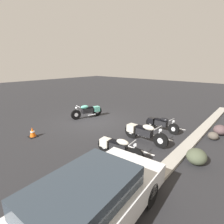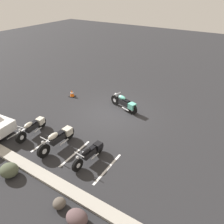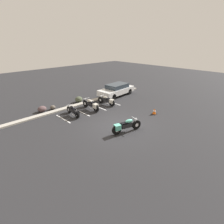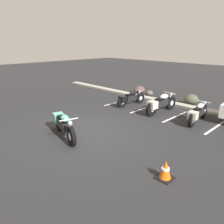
# 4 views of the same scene
# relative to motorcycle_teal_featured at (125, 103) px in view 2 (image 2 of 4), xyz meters

# --- Properties ---
(ground) EXTENTS (60.00, 60.00, 0.00)m
(ground) POSITION_rel_motorcycle_teal_featured_xyz_m (0.38, 0.82, -0.47)
(ground) COLOR #262628
(motorcycle_teal_featured) EXTENTS (2.17, 0.91, 0.88)m
(motorcycle_teal_featured) POSITION_rel_motorcycle_teal_featured_xyz_m (0.00, 0.00, 0.00)
(motorcycle_teal_featured) COLOR black
(motorcycle_teal_featured) RESTS_ON ground
(parked_bike_0) EXTENTS (0.55, 1.97, 0.77)m
(parked_bike_0) POSITION_rel_motorcycle_teal_featured_xyz_m (-0.94, 4.79, -0.06)
(parked_bike_0) COLOR black
(parked_bike_0) RESTS_ON ground
(parked_bike_1) EXTENTS (0.64, 2.28, 0.89)m
(parked_bike_1) POSITION_rel_motorcycle_teal_featured_xyz_m (0.94, 4.82, 0.01)
(parked_bike_1) COLOR black
(parked_bike_1) RESTS_ON ground
(parked_bike_2) EXTENTS (0.59, 2.05, 0.81)m
(parked_bike_2) POSITION_rel_motorcycle_teal_featured_xyz_m (2.81, 4.78, -0.04)
(parked_bike_2) COLOR black
(parked_bike_2) RESTS_ON ground
(concrete_curb) EXTENTS (18.00, 0.50, 0.12)m
(concrete_curb) POSITION_rel_motorcycle_teal_featured_xyz_m (0.38, 6.61, -0.41)
(concrete_curb) COLOR #A8A399
(concrete_curb) RESTS_ON ground
(landscape_rock_1) EXTENTS (0.81, 0.68, 0.51)m
(landscape_rock_1) POSITION_rel_motorcycle_teal_featured_xyz_m (-2.39, 7.42, -0.21)
(landscape_rock_1) COLOR #544041
(landscape_rock_1) RESTS_ON ground
(landscape_rock_2) EXTENTS (0.93, 0.90, 0.58)m
(landscape_rock_2) POSITION_rel_motorcycle_teal_featured_xyz_m (1.31, 7.29, -0.18)
(landscape_rock_2) COLOR #474F3B
(landscape_rock_2) RESTS_ON ground
(landscape_rock_3) EXTENTS (0.60, 0.60, 0.38)m
(landscape_rock_3) POSITION_rel_motorcycle_teal_featured_xyz_m (-1.47, 7.29, -0.28)
(landscape_rock_3) COLOR #534B43
(landscape_rock_3) RESTS_ON ground
(traffic_cone) EXTENTS (0.40, 0.40, 0.50)m
(traffic_cone) POSITION_rel_motorcycle_teal_featured_xyz_m (4.05, 0.34, -0.23)
(traffic_cone) COLOR black
(traffic_cone) RESTS_ON ground
(stall_line_0) EXTENTS (0.10, 2.10, 0.00)m
(stall_line_0) POSITION_rel_motorcycle_teal_featured_xyz_m (-1.89, 4.82, -0.46)
(stall_line_0) COLOR white
(stall_line_0) RESTS_ON ground
(stall_line_1) EXTENTS (0.10, 2.10, 0.00)m
(stall_line_1) POSITION_rel_motorcycle_teal_featured_xyz_m (-0.06, 4.82, -0.46)
(stall_line_1) COLOR white
(stall_line_1) RESTS_ON ground
(stall_line_2) EXTENTS (0.10, 2.10, 0.00)m
(stall_line_2) POSITION_rel_motorcycle_teal_featured_xyz_m (1.77, 4.82, -0.46)
(stall_line_2) COLOR white
(stall_line_2) RESTS_ON ground
(stall_line_3) EXTENTS (0.10, 2.10, 0.00)m
(stall_line_3) POSITION_rel_motorcycle_teal_featured_xyz_m (3.60, 4.82, -0.46)
(stall_line_3) COLOR white
(stall_line_3) RESTS_ON ground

